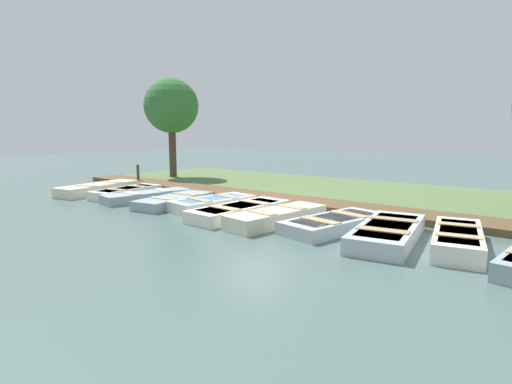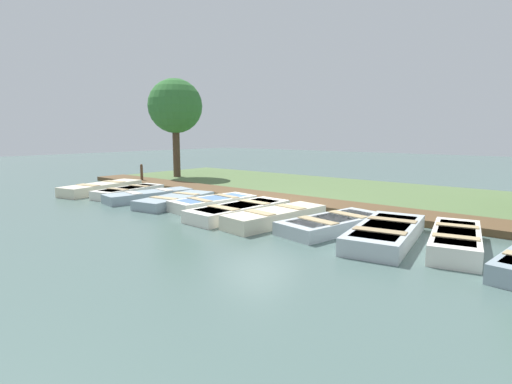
{
  "view_description": "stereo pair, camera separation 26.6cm",
  "coord_description": "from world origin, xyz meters",
  "px_view_note": "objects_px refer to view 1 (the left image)",
  "views": [
    {
      "loc": [
        10.58,
        8.33,
        2.55
      ],
      "look_at": [
        0.55,
        0.41,
        0.65
      ],
      "focal_mm": 28.0,
      "sensor_mm": 36.0,
      "label": 1
    },
    {
      "loc": [
        10.41,
        8.53,
        2.55
      ],
      "look_at": [
        0.55,
        0.41,
        0.65
      ],
      "focal_mm": 28.0,
      "sensor_mm": 36.0,
      "label": 2
    }
  ],
  "objects_px": {
    "rowboat_3": "(174,200)",
    "rowboat_2": "(147,196)",
    "mooring_post_near": "(138,174)",
    "rowboat_4": "(213,203)",
    "rowboat_0": "(99,188)",
    "rowboat_9": "(458,239)",
    "park_tree_far_left": "(171,107)",
    "rowboat_1": "(126,192)",
    "rowboat_6": "(277,216)",
    "rowboat_5": "(240,211)",
    "rowboat_7": "(335,223)",
    "rowboat_8": "(388,232)"
  },
  "relations": [
    {
      "from": "rowboat_9",
      "to": "park_tree_far_left",
      "type": "relative_size",
      "value": 0.57
    },
    {
      "from": "rowboat_5",
      "to": "rowboat_9",
      "type": "height_order",
      "value": "rowboat_9"
    },
    {
      "from": "rowboat_2",
      "to": "rowboat_8",
      "type": "bearing_deg",
      "value": 99.53
    },
    {
      "from": "rowboat_1",
      "to": "rowboat_7",
      "type": "relative_size",
      "value": 0.93
    },
    {
      "from": "rowboat_5",
      "to": "rowboat_9",
      "type": "distance_m",
      "value": 6.02
    },
    {
      "from": "rowboat_3",
      "to": "rowboat_6",
      "type": "bearing_deg",
      "value": 79.25
    },
    {
      "from": "rowboat_0",
      "to": "rowboat_4",
      "type": "bearing_deg",
      "value": 83.77
    },
    {
      "from": "rowboat_4",
      "to": "rowboat_5",
      "type": "distance_m",
      "value": 1.66
    },
    {
      "from": "rowboat_9",
      "to": "rowboat_3",
      "type": "bearing_deg",
      "value": -99.51
    },
    {
      "from": "rowboat_5",
      "to": "park_tree_far_left",
      "type": "height_order",
      "value": "park_tree_far_left"
    },
    {
      "from": "rowboat_1",
      "to": "rowboat_6",
      "type": "relative_size",
      "value": 0.93
    },
    {
      "from": "rowboat_7",
      "to": "rowboat_4",
      "type": "bearing_deg",
      "value": -80.21
    },
    {
      "from": "rowboat_6",
      "to": "rowboat_5",
      "type": "bearing_deg",
      "value": -85.23
    },
    {
      "from": "rowboat_3",
      "to": "rowboat_5",
      "type": "height_order",
      "value": "rowboat_5"
    },
    {
      "from": "rowboat_0",
      "to": "rowboat_3",
      "type": "bearing_deg",
      "value": 80.48
    },
    {
      "from": "rowboat_7",
      "to": "rowboat_8",
      "type": "height_order",
      "value": "rowboat_8"
    },
    {
      "from": "mooring_post_near",
      "to": "rowboat_4",
      "type": "bearing_deg",
      "value": 72.54
    },
    {
      "from": "rowboat_4",
      "to": "rowboat_9",
      "type": "distance_m",
      "value": 7.6
    },
    {
      "from": "rowboat_3",
      "to": "rowboat_4",
      "type": "distance_m",
      "value": 1.56
    },
    {
      "from": "rowboat_5",
      "to": "rowboat_2",
      "type": "bearing_deg",
      "value": -87.82
    },
    {
      "from": "rowboat_0",
      "to": "rowboat_7",
      "type": "height_order",
      "value": "rowboat_0"
    },
    {
      "from": "rowboat_4",
      "to": "park_tree_far_left",
      "type": "height_order",
      "value": "park_tree_far_left"
    },
    {
      "from": "rowboat_5",
      "to": "mooring_post_near",
      "type": "distance_m",
      "value": 9.53
    },
    {
      "from": "rowboat_3",
      "to": "rowboat_2",
      "type": "bearing_deg",
      "value": -100.54
    },
    {
      "from": "rowboat_4",
      "to": "rowboat_5",
      "type": "height_order",
      "value": "rowboat_5"
    },
    {
      "from": "rowboat_2",
      "to": "rowboat_6",
      "type": "bearing_deg",
      "value": 97.88
    },
    {
      "from": "rowboat_4",
      "to": "rowboat_8",
      "type": "bearing_deg",
      "value": 95.0
    },
    {
      "from": "rowboat_0",
      "to": "rowboat_7",
      "type": "xyz_separation_m",
      "value": [
        -0.38,
        10.9,
        -0.03
      ]
    },
    {
      "from": "rowboat_2",
      "to": "rowboat_0",
      "type": "bearing_deg",
      "value": -77.63
    },
    {
      "from": "rowboat_5",
      "to": "rowboat_9",
      "type": "bearing_deg",
      "value": 97.15
    },
    {
      "from": "rowboat_2",
      "to": "rowboat_7",
      "type": "xyz_separation_m",
      "value": [
        -0.22,
        7.75,
        0.0
      ]
    },
    {
      "from": "rowboat_7",
      "to": "rowboat_5",
      "type": "bearing_deg",
      "value": -72.61
    },
    {
      "from": "rowboat_1",
      "to": "rowboat_7",
      "type": "xyz_separation_m",
      "value": [
        -0.16,
        9.2,
        -0.01
      ]
    },
    {
      "from": "rowboat_9",
      "to": "park_tree_far_left",
      "type": "bearing_deg",
      "value": -119.41
    },
    {
      "from": "rowboat_4",
      "to": "rowboat_7",
      "type": "xyz_separation_m",
      "value": [
        0.14,
        4.64,
        -0.01
      ]
    },
    {
      "from": "rowboat_1",
      "to": "rowboat_5",
      "type": "bearing_deg",
      "value": 79.13
    },
    {
      "from": "rowboat_5",
      "to": "mooring_post_near",
      "type": "xyz_separation_m",
      "value": [
        -2.81,
        -9.1,
        0.31
      ]
    },
    {
      "from": "rowboat_6",
      "to": "park_tree_far_left",
      "type": "distance_m",
      "value": 12.69
    },
    {
      "from": "rowboat_2",
      "to": "rowboat_5",
      "type": "height_order",
      "value": "rowboat_5"
    },
    {
      "from": "rowboat_5",
      "to": "rowboat_7",
      "type": "height_order",
      "value": "rowboat_5"
    },
    {
      "from": "rowboat_0",
      "to": "rowboat_9",
      "type": "xyz_separation_m",
      "value": [
        -0.47,
        13.86,
        0.01
      ]
    },
    {
      "from": "rowboat_2",
      "to": "rowboat_7",
      "type": "bearing_deg",
      "value": 101.13
    },
    {
      "from": "rowboat_9",
      "to": "park_tree_far_left",
      "type": "height_order",
      "value": "park_tree_far_left"
    },
    {
      "from": "rowboat_1",
      "to": "rowboat_9",
      "type": "xyz_separation_m",
      "value": [
        -0.25,
        12.16,
        0.04
      ]
    },
    {
      "from": "park_tree_far_left",
      "to": "rowboat_0",
      "type": "bearing_deg",
      "value": 16.08
    },
    {
      "from": "rowboat_9",
      "to": "mooring_post_near",
      "type": "height_order",
      "value": "mooring_post_near"
    },
    {
      "from": "rowboat_4",
      "to": "rowboat_6",
      "type": "relative_size",
      "value": 0.92
    },
    {
      "from": "rowboat_3",
      "to": "rowboat_5",
      "type": "xyz_separation_m",
      "value": [
        0.05,
        3.1,
        0.02
      ]
    },
    {
      "from": "rowboat_7",
      "to": "rowboat_0",
      "type": "bearing_deg",
      "value": -76.54
    },
    {
      "from": "rowboat_3",
      "to": "rowboat_9",
      "type": "height_order",
      "value": "rowboat_9"
    }
  ]
}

